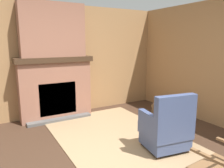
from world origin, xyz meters
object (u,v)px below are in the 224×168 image
armchair (167,129)px  oil_lamp_vase (31,53)px  firewood_stack (163,109)px  storage_case (59,53)px

armchair → oil_lamp_vase: (-2.40, -1.50, 1.09)m
firewood_stack → oil_lamp_vase: oil_lamp_vase is taller
armchair → storage_case: bearing=30.0°
armchair → firewood_stack: 1.79m
storage_case → oil_lamp_vase: bearing=-90.0°
armchair → firewood_stack: size_ratio=1.83×
oil_lamp_vase → storage_case: size_ratio=1.13×
storage_case → armchair: bearing=20.8°
oil_lamp_vase → storage_case: bearing=90.0°
oil_lamp_vase → storage_case: 0.59m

